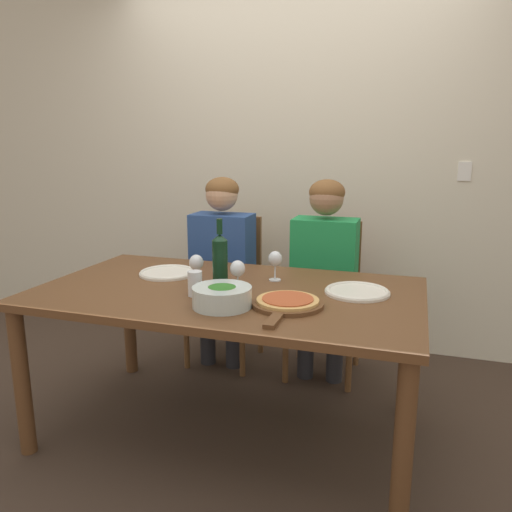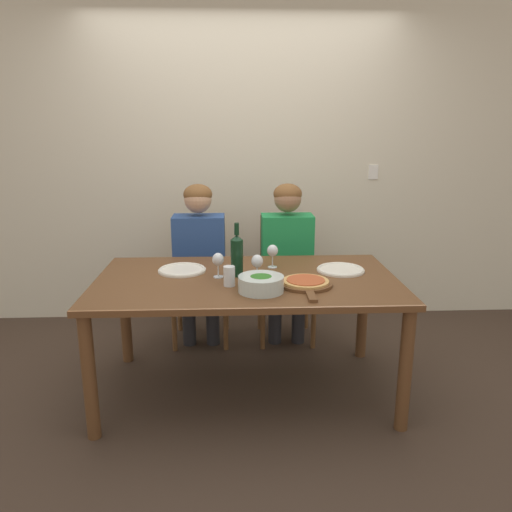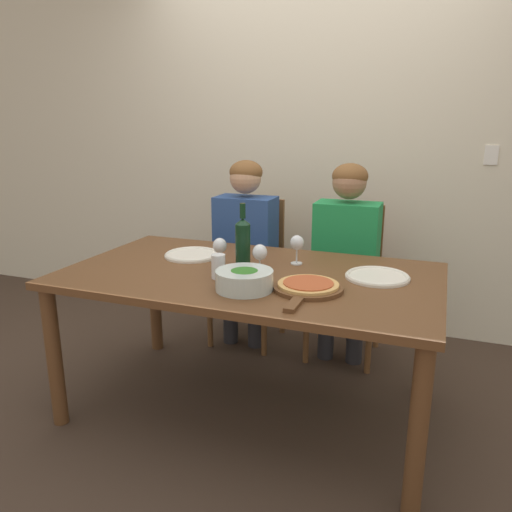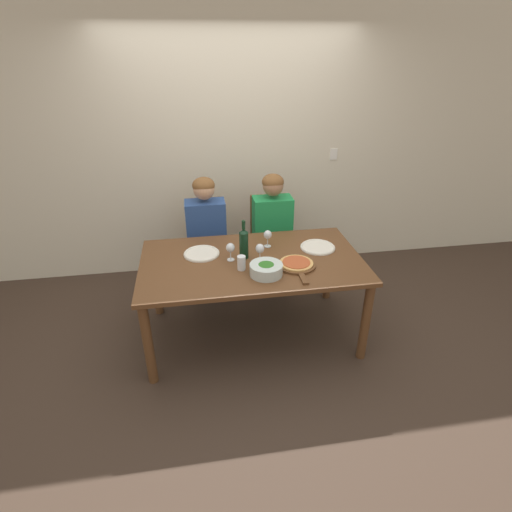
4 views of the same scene
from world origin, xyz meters
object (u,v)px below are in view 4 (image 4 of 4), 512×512
object	(u,v)px
wine_glass_right	(268,236)
water_tumbler	(241,263)
dinner_plate_left	(202,253)
person_man	(273,223)
chair_left	(207,243)
chair_right	(270,239)
wine_glass_centre	(260,249)
dinner_plate_right	(318,247)
wine_glass_left	(230,249)
person_woman	(206,227)
broccoli_bowl	(266,269)
pizza_on_board	(297,264)
wine_bottle	(244,243)

from	to	relation	value
wine_glass_right	water_tumbler	bearing A→B (deg)	-127.38
water_tumbler	dinner_plate_left	bearing A→B (deg)	134.60
person_man	wine_glass_right	size ratio (longest dim) A/B	8.08
dinner_plate_left	chair_left	bearing A→B (deg)	84.49
chair_right	dinner_plate_left	world-z (taller)	chair_right
chair_left	wine_glass_centre	distance (m)	1.04
dinner_plate_right	wine_glass_left	xyz separation A→B (m)	(-0.76, -0.10, 0.10)
wine_glass_right	wine_glass_centre	bearing A→B (deg)	-114.03
person_man	dinner_plate_right	xyz separation A→B (m)	(0.27, -0.63, 0.02)
chair_left	person_woman	xyz separation A→B (m)	(-0.00, -0.11, 0.23)
dinner_plate_right	chair_left	bearing A→B (deg)	140.97
broccoli_bowl	water_tumbler	bearing A→B (deg)	148.03
chair_left	dinner_plate_right	bearing A→B (deg)	-39.03
chair_left	dinner_plate_left	world-z (taller)	chair_left
chair_left	wine_glass_right	world-z (taller)	chair_left
wine_glass_left	person_woman	bearing A→B (deg)	102.51
water_tumbler	wine_glass_left	bearing A→B (deg)	112.27
pizza_on_board	wine_glass_centre	distance (m)	0.32
chair_left	water_tumbler	xyz separation A→B (m)	(0.23, -1.01, 0.30)
broccoli_bowl	dinner_plate_right	distance (m)	0.64
chair_left	person_woman	world-z (taller)	person_woman
dinner_plate_right	water_tumbler	xyz separation A→B (m)	(-0.70, -0.26, 0.05)
chair_left	wine_bottle	xyz separation A→B (m)	(0.27, -0.82, 0.37)
person_woman	wine_bottle	world-z (taller)	person_woman
water_tumbler	chair_right	bearing A→B (deg)	67.08
pizza_on_board	broccoli_bowl	bearing A→B (deg)	-161.51
wine_glass_left	wine_glass_centre	bearing A→B (deg)	-12.65
dinner_plate_left	wine_glass_right	distance (m)	0.58
chair_right	pizza_on_board	distance (m)	1.06
person_man	wine_glass_left	world-z (taller)	person_man
chair_left	chair_right	distance (m)	0.66
wine_glass_centre	dinner_plate_left	bearing A→B (deg)	157.66
wine_bottle	dinner_plate_left	bearing A→B (deg)	162.10
person_woman	water_tumbler	distance (m)	0.93
person_woman	wine_glass_centre	xyz separation A→B (m)	(0.39, -0.78, 0.12)
chair_left	wine_glass_right	xyz separation A→B (m)	(0.50, -0.65, 0.35)
wine_glass_left	wine_glass_centre	size ratio (longest dim) A/B	1.00
person_man	dinner_plate_left	size ratio (longest dim) A/B	4.10
person_woman	wine_glass_centre	distance (m)	0.88
person_man	pizza_on_board	bearing A→B (deg)	-89.48
person_woman	wine_bottle	bearing A→B (deg)	-68.68
broccoli_bowl	dinner_plate_right	size ratio (longest dim) A/B	0.85
chair_right	wine_glass_right	world-z (taller)	chair_right
person_man	wine_glass_left	bearing A→B (deg)	-124.05
person_man	wine_glass_centre	world-z (taller)	person_man
dinner_plate_left	water_tumbler	xyz separation A→B (m)	(0.30, -0.30, 0.05)
chair_left	person_woman	bearing A→B (deg)	-90.00
wine_glass_right	broccoli_bowl	bearing A→B (deg)	-102.03
dinner_plate_right	wine_glass_right	size ratio (longest dim) A/B	1.97
chair_right	wine_glass_centre	bearing A→B (deg)	-106.32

